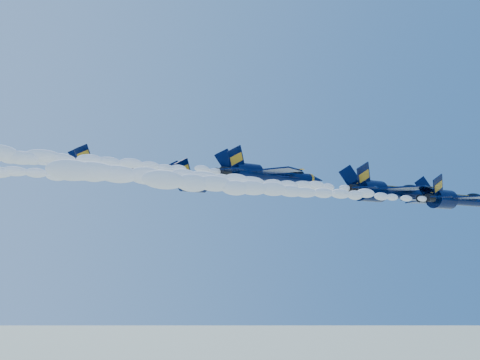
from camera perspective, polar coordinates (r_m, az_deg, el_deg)
jet_lead at (r=77.78m, az=22.09°, el=-1.95°), size 16.43×13.48×6.11m
smoke_trail_jet_lead at (r=57.90m, az=7.68°, el=-1.18°), size 38.08×1.83×1.65m
jet_second at (r=77.88m, az=15.58°, el=-1.19°), size 19.28×15.82×7.17m
smoke_trail_jet_second at (r=59.67m, az=-1.53°, el=-0.11°), size 38.08×2.15×1.93m
jet_third at (r=73.28m, az=2.94°, el=0.56°), size 18.23×14.95×6.77m
smoke_trail_jet_third at (r=60.96m, az=-17.56°, el=2.07°), size 38.08×2.03×1.83m
jet_fourth at (r=77.88m, az=-2.82°, el=-0.38°), size 17.23×14.13×6.40m
smoke_trail_jet_fourth at (r=67.95m, az=-22.15°, el=0.80°), size 38.08×1.92×1.73m
jet_fifth at (r=81.47m, az=-13.05°, el=1.19°), size 16.44×13.48×6.11m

